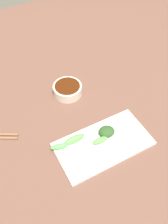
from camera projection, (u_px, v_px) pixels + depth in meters
tabletop at (83, 125)px, 0.96m from camera, size 2.10×2.10×0.02m
sauce_bowl at (68, 89)px, 1.04m from camera, size 0.12×0.12×0.05m
serving_plate at (103, 144)px, 0.88m from camera, size 0.18×0.34×0.01m
broccoli_stalk_0 at (59, 147)px, 0.85m from camera, size 0.04×0.07×0.02m
broccoli_stalk_1 at (74, 139)px, 0.87m from camera, size 0.03×0.08×0.03m
broccoli_leafy_2 at (107, 131)px, 0.89m from camera, size 0.07×0.07×0.03m
broccoli_stalk_3 at (100, 140)px, 0.87m from camera, size 0.02×0.06×0.02m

